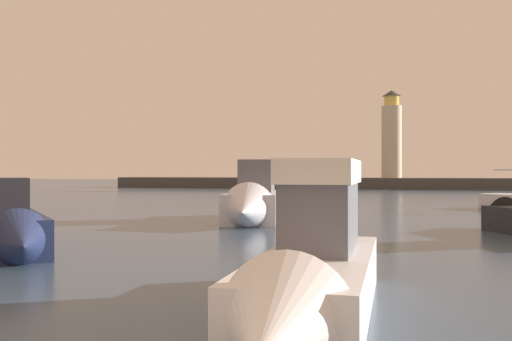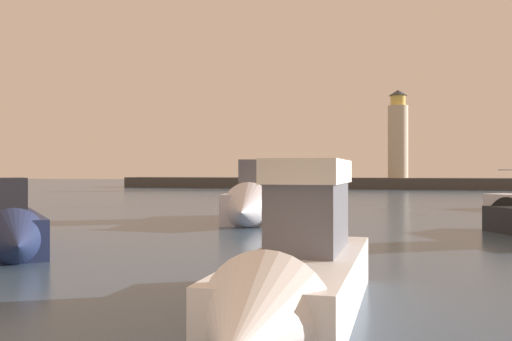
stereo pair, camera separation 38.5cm
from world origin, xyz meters
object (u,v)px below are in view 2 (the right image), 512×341
lighthouse (398,136)px  motorboat_0 (294,271)px  motorboat_2 (253,202)px  motorboat_1 (9,230)px

lighthouse → motorboat_0: (-2.84, -68.30, -6.44)m
motorboat_0 → motorboat_2: size_ratio=0.84×
motorboat_2 → lighthouse: bearing=81.6°
motorboat_0 → motorboat_2: (-4.80, 16.48, 0.12)m
lighthouse → motorboat_2: size_ratio=1.40×
motorboat_2 → motorboat_0: bearing=-73.8°
lighthouse → motorboat_0: 68.67m
motorboat_2 → motorboat_1: bearing=-112.5°
motorboat_0 → motorboat_1: 10.80m
lighthouse → motorboat_0: bearing=-92.4°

